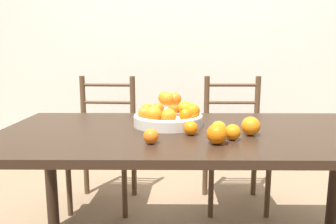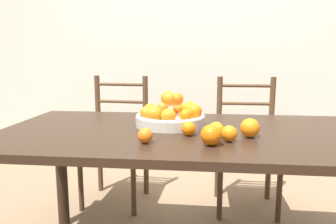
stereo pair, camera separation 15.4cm
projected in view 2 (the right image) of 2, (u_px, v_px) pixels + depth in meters
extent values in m
cube|color=silver|center=(203.00, 30.00, 2.92)|extent=(8.00, 0.06, 2.60)
cube|color=black|center=(199.00, 134.00, 1.54)|extent=(1.89, 0.91, 0.03)
cylinder|color=black|center=(62.00, 173.00, 2.07)|extent=(0.07, 0.07, 0.70)
cylinder|color=beige|center=(170.00, 121.00, 1.65)|extent=(0.35, 0.35, 0.05)
torus|color=beige|center=(170.00, 116.00, 1.65)|extent=(0.35, 0.35, 0.02)
sphere|color=orange|center=(194.00, 111.00, 1.62)|extent=(0.08, 0.08, 0.08)
sphere|color=orange|center=(189.00, 109.00, 1.71)|extent=(0.08, 0.08, 0.08)
sphere|color=orange|center=(179.00, 109.00, 1.75)|extent=(0.07, 0.07, 0.07)
sphere|color=orange|center=(162.00, 108.00, 1.75)|extent=(0.06, 0.06, 0.06)
sphere|color=orange|center=(150.00, 110.00, 1.70)|extent=(0.07, 0.07, 0.07)
sphere|color=orange|center=(146.00, 113.00, 1.63)|extent=(0.07, 0.07, 0.07)
sphere|color=orange|center=(154.00, 114.00, 1.55)|extent=(0.08, 0.08, 0.08)
sphere|color=orange|center=(168.00, 116.00, 1.53)|extent=(0.07, 0.07, 0.07)
sphere|color=orange|center=(186.00, 115.00, 1.55)|extent=(0.06, 0.06, 0.06)
sphere|color=orange|center=(177.00, 99.00, 1.63)|extent=(0.07, 0.07, 0.07)
sphere|color=orange|center=(168.00, 98.00, 1.66)|extent=(0.07, 0.07, 0.07)
sphere|color=orange|center=(169.00, 99.00, 1.62)|extent=(0.07, 0.07, 0.07)
sphere|color=orange|center=(216.00, 130.00, 1.41)|extent=(0.07, 0.07, 0.07)
sphere|color=orange|center=(145.00, 136.00, 1.32)|extent=(0.06, 0.06, 0.06)
sphere|color=orange|center=(211.00, 135.00, 1.29)|extent=(0.08, 0.08, 0.08)
sphere|color=orange|center=(189.00, 129.00, 1.44)|extent=(0.06, 0.06, 0.06)
sphere|color=orange|center=(250.00, 128.00, 1.41)|extent=(0.08, 0.08, 0.08)
sphere|color=orange|center=(229.00, 134.00, 1.34)|extent=(0.07, 0.07, 0.07)
cylinder|color=#513823|center=(81.00, 180.00, 2.27)|extent=(0.04, 0.04, 0.46)
cylinder|color=#513823|center=(133.00, 183.00, 2.20)|extent=(0.04, 0.04, 0.46)
cylinder|color=#513823|center=(99.00, 135.00, 2.58)|extent=(0.04, 0.04, 0.93)
cylinder|color=#513823|center=(146.00, 137.00, 2.51)|extent=(0.04, 0.04, 0.93)
cube|color=#513823|center=(114.00, 140.00, 2.37)|extent=(0.44, 0.43, 0.04)
cylinder|color=#513823|center=(122.00, 119.00, 2.52)|extent=(0.38, 0.05, 0.02)
cylinder|color=#513823|center=(121.00, 102.00, 2.50)|extent=(0.38, 0.05, 0.02)
cylinder|color=#513823|center=(121.00, 84.00, 2.48)|extent=(0.38, 0.05, 0.02)
cylinder|color=#513823|center=(220.00, 187.00, 2.15)|extent=(0.04, 0.04, 0.46)
cylinder|color=#513823|center=(279.00, 189.00, 2.11)|extent=(0.04, 0.04, 0.46)
cylinder|color=#513823|center=(218.00, 138.00, 2.46)|extent=(0.04, 0.04, 0.93)
cylinder|color=#513823|center=(270.00, 140.00, 2.42)|extent=(0.04, 0.04, 0.93)
cube|color=#513823|center=(247.00, 144.00, 2.27)|extent=(0.42, 0.40, 0.04)
cylinder|color=#513823|center=(245.00, 121.00, 2.42)|extent=(0.38, 0.03, 0.02)
cylinder|color=#513823|center=(246.00, 104.00, 2.40)|extent=(0.38, 0.03, 0.02)
cylinder|color=#513823|center=(246.00, 86.00, 2.38)|extent=(0.38, 0.03, 0.02)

